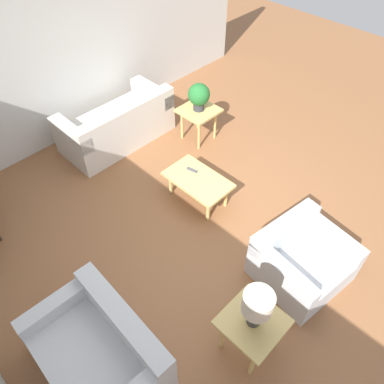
% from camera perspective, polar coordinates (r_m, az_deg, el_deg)
% --- Properties ---
extents(ground_plane, '(14.00, 14.00, 0.00)m').
position_cam_1_polar(ground_plane, '(5.11, 3.82, -3.97)').
color(ground_plane, '#8E5B38').
extents(wall_right, '(0.12, 7.20, 2.70)m').
position_cam_1_polar(wall_right, '(6.26, -18.30, 19.88)').
color(wall_right, silver).
rests_on(wall_right, ground_plane).
extents(sofa, '(0.89, 1.79, 0.78)m').
position_cam_1_polar(sofa, '(6.24, -11.21, 9.88)').
color(sofa, silver).
rests_on(sofa, ground_plane).
extents(armchair, '(1.01, 1.07, 0.67)m').
position_cam_1_polar(armchair, '(4.55, 16.20, -9.89)').
color(armchair, silver).
rests_on(armchair, ground_plane).
extents(loveseat, '(1.38, 0.95, 0.67)m').
position_cam_1_polar(loveseat, '(4.01, -13.78, -22.63)').
color(loveseat, silver).
rests_on(loveseat, ground_plane).
extents(coffee_table, '(0.91, 0.55, 0.40)m').
position_cam_1_polar(coffee_table, '(5.09, 0.91, 1.62)').
color(coffee_table, tan).
rests_on(coffee_table, ground_plane).
extents(side_table_plant, '(0.56, 0.56, 0.56)m').
position_cam_1_polar(side_table_plant, '(6.08, 1.02, 11.82)').
color(side_table_plant, tan).
rests_on(side_table_plant, ground_plane).
extents(side_table_lamp, '(0.56, 0.56, 0.56)m').
position_cam_1_polar(side_table_lamp, '(3.82, 9.13, -19.38)').
color(side_table_lamp, tan).
rests_on(side_table_lamp, ground_plane).
extents(potted_plant, '(0.34, 0.34, 0.44)m').
position_cam_1_polar(potted_plant, '(5.90, 1.06, 14.50)').
color(potted_plant, '#333338').
rests_on(potted_plant, side_table_plant).
extents(table_lamp, '(0.28, 0.28, 0.47)m').
position_cam_1_polar(table_lamp, '(3.47, 9.92, -16.67)').
color(table_lamp, '#333333').
rests_on(table_lamp, side_table_lamp).
extents(remote_control, '(0.16, 0.07, 0.02)m').
position_cam_1_polar(remote_control, '(5.16, 0.02, 3.38)').
color(remote_control, '#4C4C51').
rests_on(remote_control, coffee_table).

